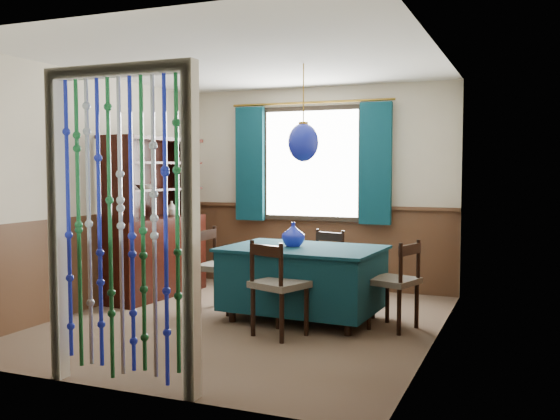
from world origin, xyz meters
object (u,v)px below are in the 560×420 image
at_px(dining_table, 303,277).
at_px(vase_sideboard, 172,207).
at_px(chair_right, 396,282).
at_px(chair_near, 277,285).
at_px(pendant_lamp, 303,142).
at_px(chair_far, 323,266).
at_px(vase_table, 293,235).
at_px(sideboard, 153,242).
at_px(bowl_shelf, 145,186).
at_px(chair_left, 219,267).

distance_m(dining_table, vase_sideboard, 2.18).
bearing_deg(chair_right, chair_near, 142.74).
bearing_deg(pendant_lamp, chair_far, 91.00).
bearing_deg(chair_near, chair_right, 55.17).
relative_size(vase_table, vase_sideboard, 1.13).
xyz_separation_m(sideboard, pendant_lamp, (2.02, -0.43, 1.11)).
xyz_separation_m(chair_near, bowl_shelf, (-1.96, 0.86, 0.83)).
bearing_deg(chair_left, chair_right, 88.90).
distance_m(chair_right, vase_table, 1.10).
bearing_deg(vase_sideboard, chair_right, -14.83).
bearing_deg(chair_near, sideboard, 171.98).
bearing_deg(vase_table, chair_left, 178.44).
bearing_deg(pendant_lamp, chair_right, -1.04).
bearing_deg(chair_right, dining_table, 106.88).
height_order(sideboard, vase_sideboard, sideboard).
bearing_deg(vase_table, pendant_lamp, -8.16).
bearing_deg(sideboard, dining_table, -6.30).
height_order(vase_table, bowl_shelf, bowl_shelf).
bearing_deg(chair_far, vase_sideboard, 12.35).
xyz_separation_m(dining_table, vase_table, (-0.11, 0.02, 0.41)).
height_order(chair_near, sideboard, sideboard).
xyz_separation_m(pendant_lamp, bowl_shelf, (-1.96, 0.20, -0.46)).
distance_m(chair_left, vase_sideboard, 1.35).
distance_m(dining_table, pendant_lamp, 1.32).
bearing_deg(bowl_shelf, dining_table, -5.80).
distance_m(chair_near, chair_left, 1.18).
distance_m(vase_table, vase_sideboard, 2.00).
height_order(pendant_lamp, vase_table, pendant_lamp).
xyz_separation_m(dining_table, chair_far, (-0.01, 0.67, 0.02)).
xyz_separation_m(chair_far, sideboard, (-2.01, -0.24, 0.20)).
height_order(dining_table, chair_near, chair_near).
relative_size(chair_left, bowl_shelf, 3.92).
distance_m(dining_table, chair_left, 0.95).
distance_m(chair_left, pendant_lamp, 1.60).
bearing_deg(chair_right, vase_table, 106.12).
distance_m(dining_table, chair_near, 0.66).
xyz_separation_m(sideboard, bowl_shelf, (0.06, -0.23, 0.66)).
bearing_deg(chair_left, chair_far, 124.55).
relative_size(dining_table, vase_table, 7.15).
xyz_separation_m(chair_right, pendant_lamp, (-0.92, 0.02, 1.30)).
distance_m(chair_right, sideboard, 2.98).
bearing_deg(chair_right, bowl_shelf, 103.63).
bearing_deg(bowl_shelf, vase_sideboard, 90.00).
distance_m(vase_table, bowl_shelf, 1.92).
relative_size(chair_far, vase_table, 3.75).
relative_size(chair_far, sideboard, 0.44).
bearing_deg(sideboard, pendant_lamp, -6.30).
xyz_separation_m(chair_near, chair_right, (0.92, 0.64, -0.01)).
bearing_deg(pendant_lamp, vase_table, 171.84).
bearing_deg(chair_right, chair_far, 71.52).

